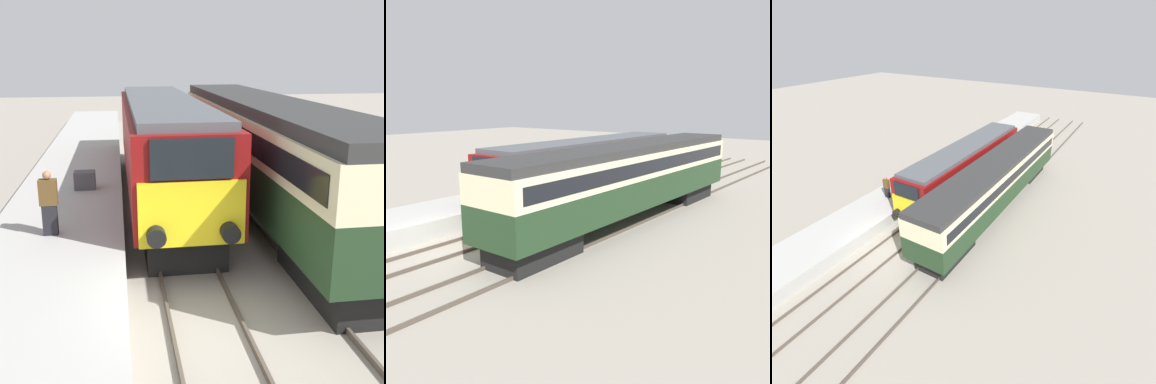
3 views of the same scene
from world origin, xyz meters
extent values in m
plane|color=gray|center=(0.00, 0.00, 0.00)|extent=(120.00, 120.00, 0.00)
cube|color=#A8A8A3|center=(-3.30, 8.00, 0.44)|extent=(3.50, 50.00, 0.89)
cube|color=#4C4238|center=(-0.72, 5.00, 0.07)|extent=(0.07, 60.00, 0.14)
cube|color=#4C4238|center=(0.72, 5.00, 0.07)|extent=(0.07, 60.00, 0.14)
cube|color=#4C4238|center=(2.68, 5.00, 0.07)|extent=(0.07, 60.00, 0.14)
cube|color=#4C4238|center=(4.12, 5.00, 0.07)|extent=(0.07, 60.00, 0.14)
cube|color=black|center=(0.00, 4.85, 0.50)|extent=(2.03, 4.00, 1.00)
cube|color=black|center=(0.00, 14.23, 0.50)|extent=(2.03, 4.00, 1.00)
cube|color=maroon|center=(0.00, 9.54, 2.29)|extent=(2.70, 14.38, 2.57)
cube|color=yellow|center=(0.00, 2.31, 1.77)|extent=(2.48, 0.10, 1.54)
cube|color=black|center=(0.00, 2.31, 3.06)|extent=(1.89, 0.10, 0.93)
cube|color=#4C5156|center=(0.00, 9.54, 3.69)|extent=(2.38, 13.80, 0.24)
cylinder|color=black|center=(-0.85, 2.10, 1.35)|extent=(0.44, 0.35, 0.44)
cylinder|color=black|center=(0.85, 2.10, 1.35)|extent=(0.44, 0.35, 0.44)
cube|color=black|center=(3.40, 1.55, 0.47)|extent=(1.89, 3.60, 0.95)
cube|color=black|center=(3.40, 14.79, 0.47)|extent=(1.89, 3.60, 0.95)
cube|color=#1E381E|center=(3.40, 8.17, 1.66)|extent=(2.70, 17.64, 1.42)
cube|color=beige|center=(3.40, 8.17, 2.93)|extent=(2.71, 17.64, 1.12)
cube|color=black|center=(3.40, 8.17, 2.93)|extent=(2.75, 16.93, 0.62)
cube|color=#2D2D2D|center=(3.40, 8.17, 3.67)|extent=(2.48, 17.64, 0.36)
cube|color=black|center=(-3.38, 3.89, 1.28)|extent=(0.36, 0.24, 0.78)
cube|color=brown|center=(-3.38, 3.89, 2.00)|extent=(0.44, 0.26, 0.65)
sphere|color=#9E704C|center=(-3.38, 3.89, 2.43)|extent=(0.21, 0.21, 0.21)
cube|color=#4C4C51|center=(-2.79, 8.26, 1.19)|extent=(0.70, 0.56, 0.60)
camera|label=1|loc=(-1.60, -7.99, 5.23)|focal=45.00mm
camera|label=2|loc=(14.12, -9.40, 5.86)|focal=40.00mm
camera|label=3|loc=(11.37, -9.63, 11.90)|focal=28.00mm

